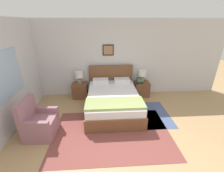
# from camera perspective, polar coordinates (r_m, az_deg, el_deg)

# --- Properties ---
(ground_plane) EXTENTS (16.00, 16.00, 0.00)m
(ground_plane) POSITION_cam_1_polar(r_m,az_deg,el_deg) (3.18, 6.38, -28.40)
(ground_plane) COLOR tan
(wall_back) EXTENTS (7.65, 0.09, 2.60)m
(wall_back) POSITION_cam_1_polar(r_m,az_deg,el_deg) (5.27, 1.15, 10.28)
(wall_back) COLOR silver
(wall_back) RESTS_ON ground_plane
(wall_left) EXTENTS (0.08, 5.55, 2.60)m
(wall_left) POSITION_cam_1_polar(r_m,az_deg,el_deg) (4.30, -34.55, 3.11)
(wall_left) COLOR silver
(wall_left) RESTS_ON ground_plane
(area_rug_main) EXTENTS (2.79, 1.87, 0.01)m
(area_rug_main) POSITION_cam_1_polar(r_m,az_deg,el_deg) (3.81, -0.03, -17.40)
(area_rug_main) COLOR brown
(area_rug_main) RESTS_ON ground_plane
(area_rug_bedside) EXTENTS (0.96, 1.38, 0.01)m
(area_rug_bedside) POSITION_cam_1_polar(r_m,az_deg,el_deg) (4.60, 14.93, -10.25)
(area_rug_bedside) COLOR #47567F
(area_rug_bedside) RESTS_ON ground_plane
(bed) EXTENTS (1.53, 2.14, 1.11)m
(bed) POSITION_cam_1_polar(r_m,az_deg,el_deg) (4.55, 0.36, -5.37)
(bed) COLOR brown
(bed) RESTS_ON ground_plane
(armchair) EXTENTS (0.68, 0.72, 0.92)m
(armchair) POSITION_cam_1_polar(r_m,az_deg,el_deg) (3.97, -26.07, -12.68)
(armchair) COLOR #8E606B
(armchair) RESTS_ON ground_plane
(nightstand_near_window) EXTENTS (0.50, 0.44, 0.52)m
(nightstand_near_window) POSITION_cam_1_polar(r_m,az_deg,el_deg) (5.38, -12.07, -1.70)
(nightstand_near_window) COLOR brown
(nightstand_near_window) RESTS_ON ground_plane
(nightstand_by_door) EXTENTS (0.50, 0.44, 0.52)m
(nightstand_by_door) POSITION_cam_1_polar(r_m,az_deg,el_deg) (5.49, 11.23, -1.07)
(nightstand_by_door) COLOR brown
(nightstand_by_door) RESTS_ON ground_plane
(table_lamp_near_window) EXTENTS (0.27, 0.27, 0.43)m
(table_lamp_near_window) POSITION_cam_1_polar(r_m,az_deg,el_deg) (5.20, -12.39, 3.88)
(table_lamp_near_window) COLOR gray
(table_lamp_near_window) RESTS_ON nightstand_near_window
(table_lamp_by_door) EXTENTS (0.27, 0.27, 0.43)m
(table_lamp_by_door) POSITION_cam_1_polar(r_m,az_deg,el_deg) (5.31, 11.46, 4.39)
(table_lamp_by_door) COLOR gray
(table_lamp_by_door) RESTS_ON nightstand_by_door
(book_thick_bottom) EXTENTS (0.20, 0.26, 0.04)m
(book_thick_bottom) POSITION_cam_1_polar(r_m,az_deg,el_deg) (5.32, 10.39, 1.45)
(book_thick_bottom) COLOR #232328
(book_thick_bottom) RESTS_ON nightstand_by_door
(book_hardcover_middle) EXTENTS (0.24, 0.27, 0.04)m
(book_hardcover_middle) POSITION_cam_1_polar(r_m,az_deg,el_deg) (5.31, 10.42, 1.81)
(book_hardcover_middle) COLOR #232328
(book_hardcover_middle) RESTS_ON book_thick_bottom
(book_novel_upper) EXTENTS (0.21, 0.27, 0.04)m
(book_novel_upper) POSITION_cam_1_polar(r_m,az_deg,el_deg) (5.29, 10.45, 2.18)
(book_novel_upper) COLOR #4C7551
(book_novel_upper) RESTS_ON book_hardcover_middle
(book_slim_near_top) EXTENTS (0.17, 0.29, 0.03)m
(book_slim_near_top) POSITION_cam_1_polar(r_m,az_deg,el_deg) (5.28, 10.48, 2.55)
(book_slim_near_top) COLOR #4C7551
(book_slim_near_top) RESTS_ON book_novel_upper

